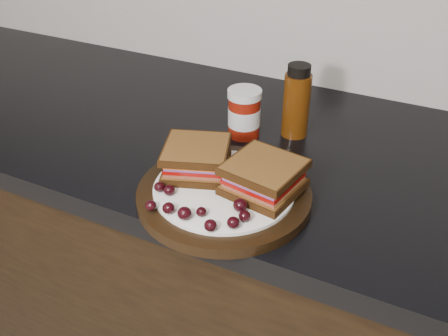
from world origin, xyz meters
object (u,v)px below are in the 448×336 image
(plate, at_px, (224,195))
(oil_bottle, at_px, (297,101))
(sandwich_left, at_px, (196,158))
(condiment_jar, at_px, (244,113))

(plate, relative_size, oil_bottle, 1.95)
(sandwich_left, distance_m, condiment_jar, 0.18)
(plate, distance_m, sandwich_left, 0.08)
(condiment_jar, distance_m, oil_bottle, 0.10)
(condiment_jar, bearing_deg, sandwich_left, -90.70)
(sandwich_left, relative_size, condiment_jar, 1.10)
(plate, bearing_deg, oil_bottle, 83.68)
(sandwich_left, bearing_deg, oil_bottle, 49.10)
(sandwich_left, height_order, oil_bottle, oil_bottle)
(plate, height_order, oil_bottle, oil_bottle)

